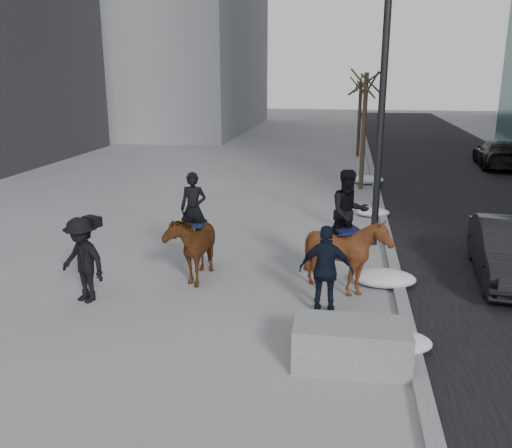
% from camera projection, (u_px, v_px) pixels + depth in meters
% --- Properties ---
extents(ground, '(120.00, 120.00, 0.00)m').
position_uv_depth(ground, '(246.00, 316.00, 10.36)').
color(ground, gray).
rests_on(ground, ground).
extents(road, '(8.00, 90.00, 0.01)m').
position_uv_depth(road, '(497.00, 207.00, 18.75)').
color(road, black).
rests_on(road, ground).
extents(curb, '(0.25, 90.00, 0.12)m').
position_uv_depth(curb, '(379.00, 201.00, 19.37)').
color(curb, gray).
rests_on(curb, ground).
extents(planter, '(1.82, 0.93, 0.72)m').
position_uv_depth(planter, '(351.00, 345.00, 8.52)').
color(planter, '#97979A').
rests_on(planter, ground).
extents(car_near, '(1.74, 4.10, 1.31)m').
position_uv_depth(car_near, '(511.00, 251.00, 12.04)').
color(car_near, black).
rests_on(car_near, ground).
extents(car_far, '(2.19, 4.68, 1.32)m').
position_uv_depth(car_far, '(498.00, 154.00, 26.30)').
color(car_far, black).
rests_on(car_far, ground).
extents(tree_near, '(1.20, 1.20, 4.98)m').
position_uv_depth(tree_near, '(364.00, 126.00, 20.96)').
color(tree_near, '#382D21').
rests_on(tree_near, ground).
extents(tree_far, '(1.20, 1.20, 4.52)m').
position_uv_depth(tree_far, '(360.00, 115.00, 29.40)').
color(tree_far, '#362A20').
rests_on(tree_far, ground).
extents(mounted_left, '(0.85, 1.85, 2.39)m').
position_uv_depth(mounted_left, '(193.00, 240.00, 12.11)').
color(mounted_left, '#481A0E').
rests_on(mounted_left, ground).
extents(mounted_right, '(1.88, 1.97, 2.61)m').
position_uv_depth(mounted_right, '(347.00, 245.00, 11.19)').
color(mounted_right, '#46180E').
rests_on(mounted_right, ground).
extents(feeder, '(1.04, 0.87, 1.75)m').
position_uv_depth(feeder, '(326.00, 270.00, 10.27)').
color(feeder, black).
rests_on(feeder, ground).
extents(camera_crew, '(1.30, 1.05, 1.75)m').
position_uv_depth(camera_crew, '(83.00, 260.00, 10.82)').
color(camera_crew, black).
rests_on(camera_crew, ground).
extents(lamppost, '(0.25, 0.80, 9.09)m').
position_uv_depth(lamppost, '(385.00, 51.00, 13.33)').
color(lamppost, black).
rests_on(lamppost, ground).
extents(snow_piles, '(1.36, 15.01, 0.35)m').
position_uv_depth(snow_piles, '(376.00, 231.00, 15.30)').
color(snow_piles, white).
rests_on(snow_piles, ground).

